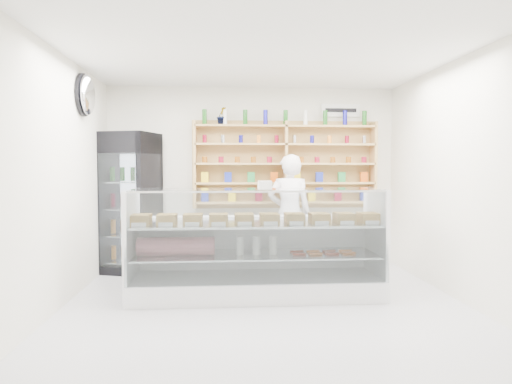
{
  "coord_description": "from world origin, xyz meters",
  "views": [
    {
      "loc": [
        -0.49,
        -4.71,
        1.53
      ],
      "look_at": [
        -0.07,
        0.9,
        1.24
      ],
      "focal_mm": 32.0,
      "sensor_mm": 36.0,
      "label": 1
    }
  ],
  "objects": [
    {
      "name": "room",
      "position": [
        0.0,
        0.0,
        1.4
      ],
      "size": [
        5.0,
        5.0,
        5.0
      ],
      "color": "#B3B3B8",
      "rests_on": "ground"
    },
    {
      "name": "display_counter",
      "position": [
        -0.08,
        0.66,
        0.36
      ],
      "size": [
        2.96,
        0.88,
        1.29
      ],
      "color": "white",
      "rests_on": "floor"
    },
    {
      "name": "shop_worker",
      "position": [
        0.5,
        1.89,
        0.87
      ],
      "size": [
        0.66,
        0.45,
        1.73
      ],
      "primitive_type": "imported",
      "rotation": [
        0.0,
        0.0,
        3.08
      ],
      "color": "white",
      "rests_on": "floor"
    },
    {
      "name": "drinks_cooler",
      "position": [
        -1.85,
        2.14,
        1.03
      ],
      "size": [
        0.92,
        0.9,
        2.05
      ],
      "rotation": [
        0.0,
        0.0,
        -0.3
      ],
      "color": "black",
      "rests_on": "floor"
    },
    {
      "name": "wall_shelving",
      "position": [
        0.5,
        2.34,
        1.59
      ],
      "size": [
        2.84,
        0.28,
        1.33
      ],
      "color": "tan",
      "rests_on": "back_wall"
    },
    {
      "name": "potted_plant",
      "position": [
        -0.49,
        2.34,
        2.33
      ],
      "size": [
        0.18,
        0.17,
        0.27
      ],
      "primitive_type": "imported",
      "rotation": [
        0.0,
        0.0,
        0.37
      ],
      "color": "#1E6626",
      "rests_on": "wall_shelving"
    },
    {
      "name": "security_mirror",
      "position": [
        -2.17,
        1.2,
        2.45
      ],
      "size": [
        0.15,
        0.5,
        0.5
      ],
      "primitive_type": "ellipsoid",
      "color": "silver",
      "rests_on": "left_wall"
    },
    {
      "name": "wall_sign",
      "position": [
        1.4,
        2.47,
        2.45
      ],
      "size": [
        0.62,
        0.03,
        0.2
      ],
      "primitive_type": "cube",
      "color": "white",
      "rests_on": "back_wall"
    }
  ]
}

